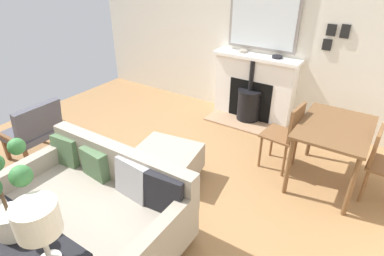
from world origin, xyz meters
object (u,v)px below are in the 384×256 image
(sofa, at_px, (100,201))
(mantel_bowl_far, at_px, (277,57))
(armchair_accent, at_px, (34,129))
(ottoman, at_px, (169,159))
(console_table, at_px, (8,235))
(potted_plant, at_px, (1,193))
(dining_table, at_px, (334,134))
(table_lamp_far_end, at_px, (37,221))
(dining_chair_by_back_wall, at_px, (382,160))
(dining_chair_near_fireplace, at_px, (287,132))
(mantel_bowl_near, at_px, (243,51))
(fireplace, at_px, (253,92))

(sofa, bearing_deg, mantel_bowl_far, 170.50)
(sofa, xyz_separation_m, armchair_accent, (-0.39, -1.62, 0.11))
(ottoman, distance_m, console_table, 1.87)
(potted_plant, height_order, dining_table, potted_plant)
(table_lamp_far_end, relative_size, dining_chair_by_back_wall, 0.54)
(dining_chair_near_fireplace, bearing_deg, mantel_bowl_near, -133.93)
(sofa, height_order, dining_chair_near_fireplace, dining_chair_near_fireplace)
(dining_chair_near_fireplace, bearing_deg, armchair_accent, -60.47)
(mantel_bowl_far, distance_m, ottoman, 2.26)
(potted_plant, distance_m, dining_chair_near_fireplace, 2.98)
(fireplace, distance_m, dining_chair_by_back_wall, 2.21)
(dining_table, bearing_deg, fireplace, -126.87)
(console_table, height_order, table_lamp_far_end, table_lamp_far_end)
(sofa, distance_m, dining_chair_by_back_wall, 2.91)
(console_table, distance_m, dining_chair_near_fireplace, 2.99)
(fireplace, bearing_deg, sofa, -3.88)
(armchair_accent, bearing_deg, dining_chair_by_back_wall, 112.63)
(mantel_bowl_far, xyz_separation_m, console_table, (3.89, -0.52, -0.44))
(sofa, xyz_separation_m, potted_plant, (0.80, 0.13, 0.74))
(console_table, relative_size, potted_plant, 2.18)
(console_table, relative_size, table_lamp_far_end, 3.12)
(potted_plant, bearing_deg, ottoman, -176.95)
(console_table, bearing_deg, dining_table, 149.46)
(armchair_accent, height_order, dining_chair_by_back_wall, dining_chair_by_back_wall)
(sofa, relative_size, console_table, 1.25)
(fireplace, height_order, mantel_bowl_near, mantel_bowl_near)
(mantel_bowl_near, bearing_deg, dining_table, 56.29)
(dining_chair_by_back_wall, bearing_deg, mantel_bowl_near, -117.02)
(sofa, bearing_deg, dining_chair_by_back_wall, 132.53)
(fireplace, height_order, mantel_bowl_far, mantel_bowl_far)
(mantel_bowl_near, relative_size, ottoman, 0.17)
(mantel_bowl_far, height_order, dining_chair_by_back_wall, mantel_bowl_far)
(mantel_bowl_far, bearing_deg, sofa, -9.50)
(mantel_bowl_near, xyz_separation_m, table_lamp_far_end, (3.89, 0.57, -0.00))
(fireplace, relative_size, console_table, 0.96)
(dining_table, bearing_deg, mantel_bowl_far, -134.95)
(ottoman, xyz_separation_m, console_table, (1.83, -0.04, 0.38))
(sofa, relative_size, ottoman, 2.24)
(mantel_bowl_far, height_order, ottoman, mantel_bowl_far)
(fireplace, height_order, potted_plant, potted_plant)
(mantel_bowl_far, relative_size, table_lamp_far_end, 0.34)
(dining_table, xyz_separation_m, dining_chair_by_back_wall, (-0.00, 0.51, -0.15))
(dining_table, distance_m, dining_chair_near_fireplace, 0.52)
(fireplace, distance_m, potted_plant, 3.88)
(dining_chair_by_back_wall, bearing_deg, table_lamp_far_end, -30.16)
(fireplace, relative_size, armchair_accent, 1.65)
(fireplace, xyz_separation_m, ottoman, (2.01, -0.17, -0.22))
(ottoman, bearing_deg, fireplace, 175.22)
(sofa, distance_m, armchair_accent, 1.67)
(ottoman, bearing_deg, console_table, -1.27)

